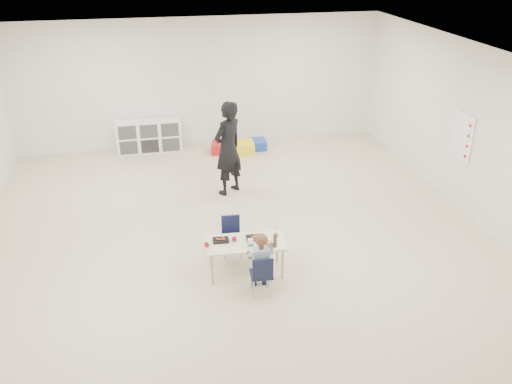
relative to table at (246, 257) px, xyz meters
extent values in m
plane|color=beige|center=(0.05, 0.83, -0.26)|extent=(9.00, 9.00, 0.00)
plane|color=white|center=(0.05, 0.83, 2.54)|extent=(9.00, 9.00, 0.00)
cube|color=white|center=(0.05, 5.33, 1.14)|extent=(8.00, 0.02, 2.80)
cube|color=white|center=(4.05, 0.83, 1.14)|extent=(0.02, 9.00, 2.80)
cube|color=beige|center=(0.00, 0.00, 0.23)|extent=(1.13, 0.63, 0.03)
cube|color=black|center=(0.14, 0.06, 0.26)|extent=(0.23, 0.18, 0.03)
cube|color=black|center=(-0.33, 0.10, 0.26)|extent=(0.23, 0.18, 0.03)
cube|color=white|center=(0.05, -0.11, 0.30)|extent=(0.07, 0.07, 0.10)
ellipsoid|color=tan|center=(0.31, -0.14, 0.28)|extent=(0.09, 0.09, 0.07)
sphere|color=maroon|center=(-0.15, 0.06, 0.28)|extent=(0.07, 0.07, 0.07)
sphere|color=maroon|center=(-0.54, -0.01, 0.28)|extent=(0.07, 0.07, 0.07)
cube|color=white|center=(-1.15, 5.11, 0.09)|extent=(1.40, 0.40, 0.70)
cube|color=white|center=(4.03, 1.43, 0.99)|extent=(0.02, 0.60, 0.80)
imported|color=black|center=(0.20, 2.67, 0.61)|extent=(0.76, 0.71, 1.74)
cube|color=#B01117|center=(0.34, 4.70, -0.15)|extent=(0.44, 0.51, 0.22)
cube|color=yellow|center=(0.87, 4.56, -0.13)|extent=(0.43, 0.53, 0.25)
cube|color=#173CAF|center=(1.21, 4.74, -0.15)|extent=(0.34, 0.43, 0.21)
camera|label=1|loc=(-1.20, -6.33, 4.10)|focal=38.00mm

